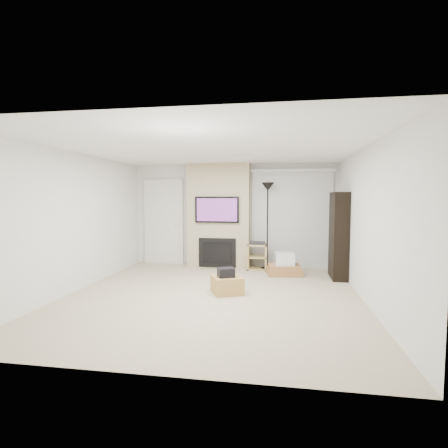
% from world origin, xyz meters
% --- Properties ---
extents(floor, '(5.00, 5.50, 0.00)m').
position_xyz_m(floor, '(0.00, 0.00, 0.00)').
color(floor, tan).
rests_on(floor, ground).
extents(ceiling, '(5.00, 5.50, 0.00)m').
position_xyz_m(ceiling, '(0.00, 0.00, 2.50)').
color(ceiling, white).
rests_on(ceiling, wall_back).
extents(wall_back, '(5.00, 0.00, 2.50)m').
position_xyz_m(wall_back, '(0.00, 2.75, 1.25)').
color(wall_back, silver).
rests_on(wall_back, ground).
extents(wall_front, '(5.00, 0.00, 2.50)m').
position_xyz_m(wall_front, '(0.00, -2.75, 1.25)').
color(wall_front, silver).
rests_on(wall_front, ground).
extents(wall_left, '(0.00, 5.50, 2.50)m').
position_xyz_m(wall_left, '(-2.50, 0.00, 1.25)').
color(wall_left, silver).
rests_on(wall_left, ground).
extents(wall_right, '(0.00, 5.50, 2.50)m').
position_xyz_m(wall_right, '(2.50, 0.00, 1.25)').
color(wall_right, silver).
rests_on(wall_right, ground).
extents(hvac_vent, '(0.35, 0.18, 0.01)m').
position_xyz_m(hvac_vent, '(0.40, 0.80, 2.50)').
color(hvac_vent, silver).
rests_on(hvac_vent, ceiling).
extents(ottoman, '(0.66, 0.66, 0.30)m').
position_xyz_m(ottoman, '(0.22, 0.20, 0.15)').
color(ottoman, '#B28645').
rests_on(ottoman, floor).
extents(black_bag, '(0.34, 0.31, 0.16)m').
position_xyz_m(black_bag, '(0.21, 0.15, 0.38)').
color(black_bag, black).
rests_on(black_bag, ottoman).
extents(fireplace_wall, '(1.50, 0.47, 2.50)m').
position_xyz_m(fireplace_wall, '(-0.35, 2.54, 1.24)').
color(fireplace_wall, tan).
rests_on(fireplace_wall, floor).
extents(entry_door, '(1.02, 0.11, 2.14)m').
position_xyz_m(entry_door, '(-1.80, 2.71, 1.05)').
color(entry_door, silver).
rests_on(entry_door, floor).
extents(vertical_blinds, '(1.98, 0.10, 2.37)m').
position_xyz_m(vertical_blinds, '(1.40, 2.70, 1.27)').
color(vertical_blinds, silver).
rests_on(vertical_blinds, floor).
extents(floor_lamp, '(0.30, 0.30, 2.04)m').
position_xyz_m(floor_lamp, '(0.84, 2.38, 1.60)').
color(floor_lamp, black).
rests_on(floor_lamp, floor).
extents(av_stand, '(0.45, 0.38, 0.66)m').
position_xyz_m(av_stand, '(0.61, 2.31, 0.35)').
color(av_stand, tan).
rests_on(av_stand, floor).
extents(box_stack, '(0.81, 0.66, 0.49)m').
position_xyz_m(box_stack, '(1.23, 1.84, 0.19)').
color(box_stack, '#9A693E').
rests_on(box_stack, floor).
extents(bookshelf, '(0.30, 0.80, 1.80)m').
position_xyz_m(bookshelf, '(2.34, 1.72, 0.90)').
color(bookshelf, black).
rests_on(bookshelf, floor).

